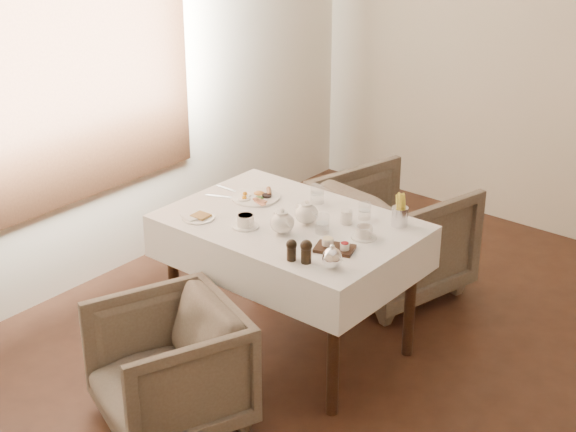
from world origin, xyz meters
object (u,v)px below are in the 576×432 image
(armchair_near, at_px, (168,367))
(breakfast_plate, at_px, (256,196))
(table, at_px, (290,241))
(teapot_centre, at_px, (307,212))
(armchair_far, at_px, (392,236))

(armchair_near, height_order, breakfast_plate, breakfast_plate)
(table, xyz_separation_m, armchair_near, (-0.03, -0.87, -0.34))
(armchair_near, relative_size, teapot_centre, 4.01)
(armchair_far, height_order, breakfast_plate, breakfast_plate)
(table, xyz_separation_m, breakfast_plate, (-0.33, 0.11, 0.13))
(table, relative_size, breakfast_plate, 4.86)
(armchair_far, distance_m, breakfast_plate, 0.97)
(armchair_near, bearing_deg, teapot_centre, 104.38)
(breakfast_plate, bearing_deg, table, -37.28)
(armchair_far, bearing_deg, armchair_near, 100.64)
(teapot_centre, bearing_deg, table, -151.05)
(armchair_far, relative_size, breakfast_plate, 2.97)
(table, relative_size, armchair_far, 1.64)
(breakfast_plate, relative_size, teapot_centre, 1.60)
(armchair_near, bearing_deg, breakfast_plate, 128.85)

